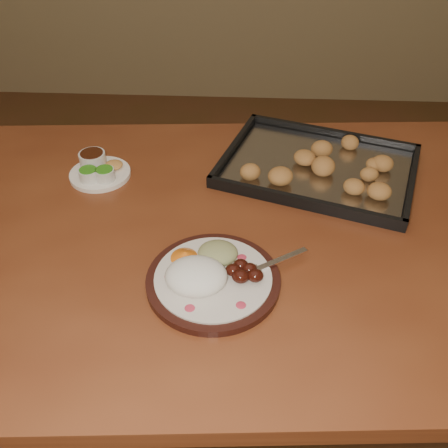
{
  "coord_description": "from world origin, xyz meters",
  "views": [
    {
      "loc": [
        0.35,
        -0.98,
        1.43
      ],
      "look_at": [
        0.31,
        -0.19,
        0.77
      ],
      "focal_mm": 40.0,
      "sensor_mm": 36.0,
      "label": 1
    }
  ],
  "objects": [
    {
      "name": "ground",
      "position": [
        0.0,
        0.0,
        0.0
      ],
      "size": [
        4.0,
        4.0,
        0.0
      ],
      "primitive_type": "plane",
      "color": "brown",
      "rests_on": "ground"
    },
    {
      "name": "dining_table",
      "position": [
        0.3,
        -0.18,
        0.65
      ],
      "size": [
        1.56,
        1.0,
        0.75
      ],
      "rotation": [
        0.0,
        0.0,
        0.07
      ],
      "color": "brown",
      "rests_on": "ground"
    },
    {
      "name": "dinner_plate",
      "position": [
        0.29,
        -0.34,
        0.77
      ],
      "size": [
        0.3,
        0.25,
        0.06
      ],
      "rotation": [
        0.0,
        0.0,
        0.28
      ],
      "color": "black",
      "rests_on": "dining_table"
    },
    {
      "name": "condiment_saucer",
      "position": [
        -0.0,
        -0.0,
        0.77
      ],
      "size": [
        0.14,
        0.14,
        0.05
      ],
      "rotation": [
        0.0,
        0.0,
        0.4
      ],
      "color": "white",
      "rests_on": "dining_table"
    },
    {
      "name": "baking_tray",
      "position": [
        0.52,
        0.05,
        0.77
      ],
      "size": [
        0.53,
        0.45,
        0.05
      ],
      "rotation": [
        0.0,
        0.0,
        -0.32
      ],
      "color": "black",
      "rests_on": "dining_table"
    }
  ]
}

